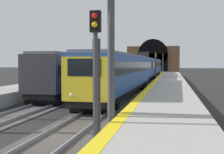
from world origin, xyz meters
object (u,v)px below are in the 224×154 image
railway_signal_far (163,61)px  train_adjacent_platform (104,69)px  train_main_approaching (143,68)px  railway_signal_near (96,68)px  railway_signal_mid (156,63)px

railway_signal_far → train_adjacent_platform: bearing=-6.8°
train_main_approaching → railway_signal_near: size_ratio=12.74×
railway_signal_near → railway_signal_mid: 39.57m
train_adjacent_platform → railway_signal_mid: (11.05, -6.13, 0.74)m
train_adjacent_platform → railway_signal_near: bearing=-167.1°
railway_signal_near → railway_signal_mid: bearing=-180.0°
train_main_approaching → railway_signal_far: railway_signal_far is taller
train_main_approaching → railway_signal_far: size_ratio=10.76×
train_adjacent_platform → railway_signal_far: 51.67m
train_main_approaching → railway_signal_mid: railway_signal_mid is taller
railway_signal_near → railway_signal_far: bearing=-180.0°
train_adjacent_platform → railway_signal_mid: 12.66m
train_adjacent_platform → railway_signal_near: (-28.52, -6.13, 0.70)m
train_main_approaching → railway_signal_mid: 3.63m
train_main_approaching → railway_signal_mid: (3.08, -1.78, 0.72)m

